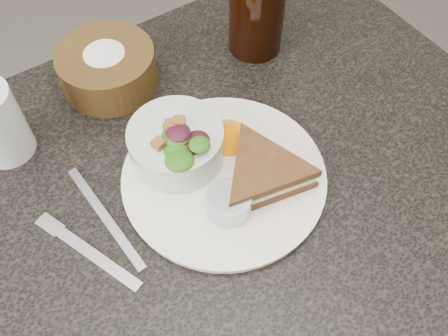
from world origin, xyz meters
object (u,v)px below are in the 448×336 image
salad_bowl (176,140)px  bread_basket (106,63)px  dinner_plate (224,177)px  cola_glass (257,9)px  dressing_ramekin (229,202)px  dining_table (207,278)px  sandwich (263,173)px

salad_bowl → bread_basket: (-0.01, 0.20, -0.01)m
dinner_plate → salad_bowl: 0.09m
dinner_plate → salad_bowl: size_ratio=2.14×
cola_glass → dressing_ramekin: bearing=-131.3°
dining_table → dressing_ramekin: dressing_ramekin is taller
dining_table → dressing_ramekin: size_ratio=16.15×
dinner_plate → dressing_ramekin: bearing=-116.7°
dressing_ramekin → bread_basket: size_ratio=0.40×
bread_basket → salad_bowl: bearing=-86.3°
salad_bowl → dressing_ramekin: (0.01, -0.12, -0.02)m
dinner_plate → bread_basket: size_ratio=1.85×
dinner_plate → dressing_ramekin: dressing_ramekin is taller
dinner_plate → sandwich: (0.04, -0.04, 0.03)m
sandwich → salad_bowl: bearing=137.8°
dressing_ramekin → cola_glass: 0.34m
salad_bowl → bread_basket: bearing=93.7°
cola_glass → dinner_plate: bearing=-134.1°
sandwich → bread_basket: size_ratio=1.01×
dinner_plate → salad_bowl: salad_bowl is taller
dinner_plate → sandwich: bearing=-44.3°
dining_table → cola_glass: (0.23, 0.19, 0.45)m
sandwich → cola_glass: bearing=67.7°
dressing_ramekin → dining_table: bearing=94.8°
salad_bowl → cola_glass: size_ratio=0.87×
dinner_plate → bread_basket: bearing=100.9°
bread_basket → cola_glass: cola_glass is taller
sandwich → bread_basket: bread_basket is taller
dining_table → dinner_plate: bearing=-30.7°
dinner_plate → dressing_ramekin: (-0.03, -0.05, 0.02)m
salad_bowl → dressing_ramekin: bearing=-83.5°
dining_table → dressing_ramekin: (0.01, -0.07, 0.41)m
dining_table → bread_basket: size_ratio=6.42×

